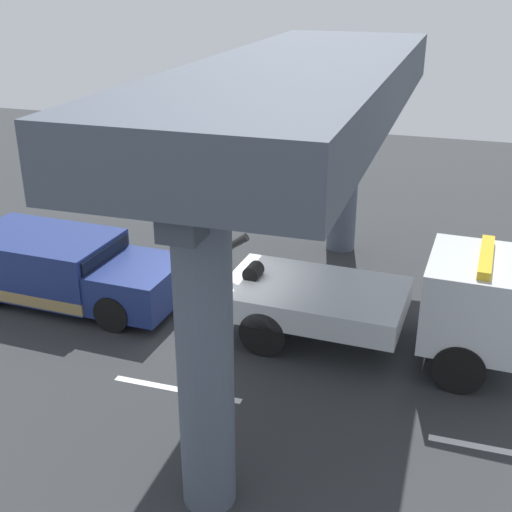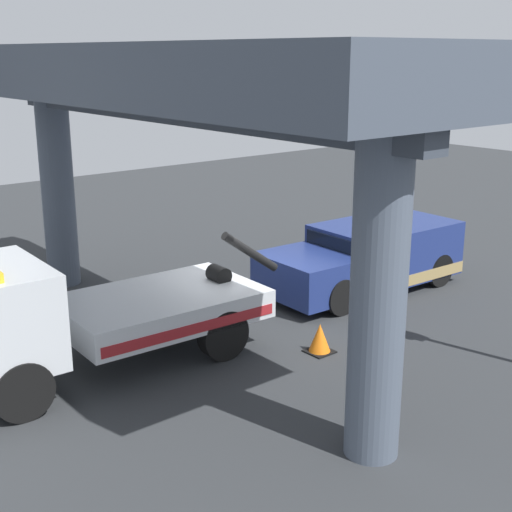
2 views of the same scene
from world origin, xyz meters
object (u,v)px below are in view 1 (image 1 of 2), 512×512
at_px(towed_van_green, 65,269).
at_px(traffic_cone_orange, 241,273).
at_px(traffic_light_near, 189,137).
at_px(tow_truck_white, 406,300).

bearing_deg(towed_van_green, traffic_cone_orange, 29.31).
bearing_deg(traffic_light_near, towed_van_green, -101.78).
distance_m(tow_truck_white, towed_van_green, 8.03).
relative_size(traffic_light_near, traffic_cone_orange, 6.60).
bearing_deg(towed_van_green, tow_truck_white, -0.26).
distance_m(traffic_light_near, traffic_cone_orange, 4.86).
relative_size(towed_van_green, traffic_light_near, 1.35).
bearing_deg(traffic_cone_orange, traffic_light_near, 129.89).
bearing_deg(traffic_cone_orange, towed_van_green, -150.69).
xyz_separation_m(traffic_light_near, traffic_cone_orange, (2.64, -3.15, -2.59)).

